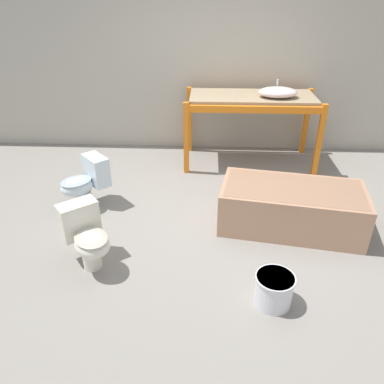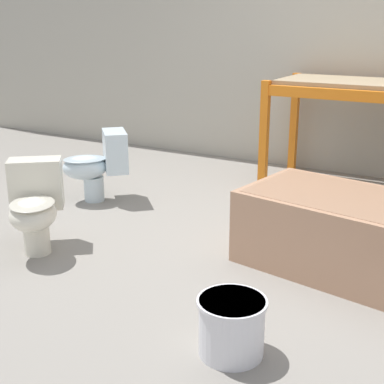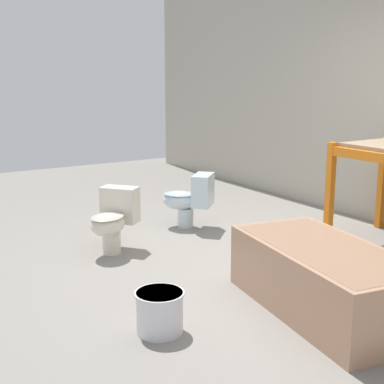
{
  "view_description": "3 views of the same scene",
  "coord_description": "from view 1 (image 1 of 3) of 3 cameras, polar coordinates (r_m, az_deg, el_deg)",
  "views": [
    {
      "loc": [
        -0.03,
        -3.68,
        2.35
      ],
      "look_at": [
        -0.17,
        -0.55,
        0.59
      ],
      "focal_mm": 35.0,
      "sensor_mm": 36.0,
      "label": 1
    },
    {
      "loc": [
        1.46,
        -3.34,
        1.5
      ],
      "look_at": [
        -0.15,
        -0.53,
        0.46
      ],
      "focal_mm": 50.0,
      "sensor_mm": 36.0,
      "label": 2
    },
    {
      "loc": [
        3.4,
        -2.92,
        1.66
      ],
      "look_at": [
        -0.33,
        -0.56,
        0.69
      ],
      "focal_mm": 50.0,
      "sensor_mm": 36.0,
      "label": 3
    }
  ],
  "objects": [
    {
      "name": "bucket_white",
      "position": [
        3.25,
        12.38,
        -14.27
      ],
      "size": [
        0.33,
        0.33,
        0.28
      ],
      "color": "silver",
      "rests_on": "ground_plane"
    },
    {
      "name": "toilet_near",
      "position": [
        3.57,
        -15.75,
        -6.35
      ],
      "size": [
        0.59,
        0.63,
        0.6
      ],
      "rotation": [
        0.0,
        0.0,
        0.68
      ],
      "color": "silver",
      "rests_on": "ground_plane"
    },
    {
      "name": "warehouse_wall_rear",
      "position": [
        5.82,
        3.16,
        21.81
      ],
      "size": [
        10.8,
        0.08,
        3.2
      ],
      "color": "#B2AD9E",
      "rests_on": "ground_plane"
    },
    {
      "name": "ground_plane",
      "position": [
        4.37,
        2.63,
        -3.32
      ],
      "size": [
        12.0,
        12.0,
        0.0
      ],
      "primitive_type": "plane",
      "color": "gray"
    },
    {
      "name": "toilet_far",
      "position": [
        4.52,
        -15.9,
        1.62
      ],
      "size": [
        0.62,
        0.61,
        0.6
      ],
      "rotation": [
        0.0,
        0.0,
        -0.81
      ],
      "color": "silver",
      "rests_on": "ground_plane"
    },
    {
      "name": "shelving_rack",
      "position": [
        5.42,
        9.06,
        12.88
      ],
      "size": [
        1.85,
        0.87,
        1.0
      ],
      "color": "orange",
      "rests_on": "ground_plane"
    },
    {
      "name": "bathtub_main",
      "position": [
        4.15,
        14.92,
        -1.87
      ],
      "size": [
        1.59,
        0.98,
        0.48
      ],
      "rotation": [
        0.0,
        0.0,
        -0.17
      ],
      "color": "tan",
      "rests_on": "ground_plane"
    },
    {
      "name": "sink_basin",
      "position": [
        5.31,
        12.95,
        14.59
      ],
      "size": [
        0.52,
        0.36,
        0.22
      ],
      "color": "silver",
      "rests_on": "shelving_rack"
    }
  ]
}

